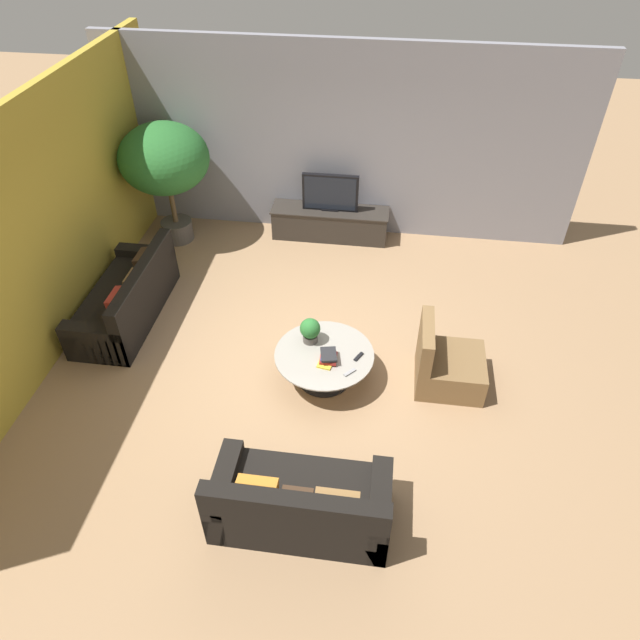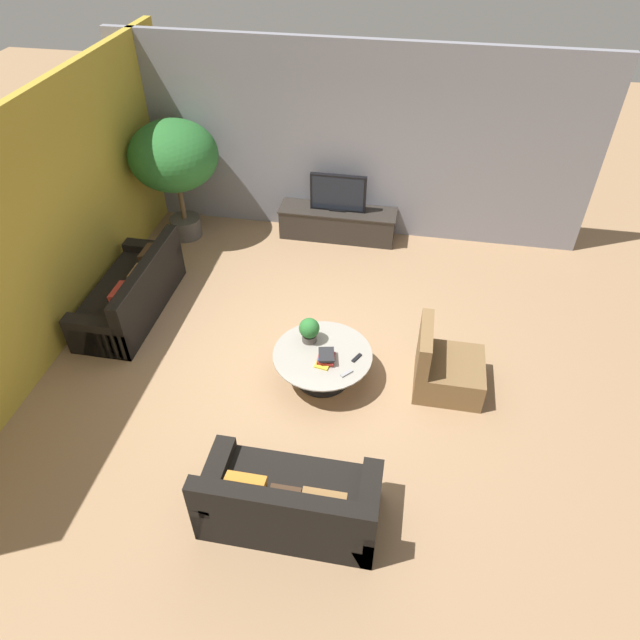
# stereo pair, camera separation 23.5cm
# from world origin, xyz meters

# --- Properties ---
(ground_plane) EXTENTS (24.00, 24.00, 0.00)m
(ground_plane) POSITION_xyz_m (0.00, 0.00, 0.00)
(ground_plane) COLOR #9E7A56
(back_wall_stone) EXTENTS (7.40, 0.12, 3.00)m
(back_wall_stone) POSITION_xyz_m (0.00, 3.26, 1.50)
(back_wall_stone) COLOR gray
(back_wall_stone) RESTS_ON ground
(side_wall_left) EXTENTS (0.12, 7.40, 3.00)m
(side_wall_left) POSITION_xyz_m (-3.26, 0.20, 1.50)
(side_wall_left) COLOR gold
(side_wall_left) RESTS_ON ground
(media_console) EXTENTS (1.90, 0.50, 0.50)m
(media_console) POSITION_xyz_m (-0.11, 2.94, 0.26)
(media_console) COLOR #2D2823
(media_console) RESTS_ON ground
(television) EXTENTS (0.89, 0.13, 0.61)m
(television) POSITION_xyz_m (-0.11, 2.94, 0.80)
(television) COLOR black
(television) RESTS_ON media_console
(coffee_table) EXTENTS (1.19, 1.19, 0.42)m
(coffee_table) POSITION_xyz_m (0.23, -0.30, 0.30)
(coffee_table) COLOR black
(coffee_table) RESTS_ON ground
(couch_by_wall) EXTENTS (0.84, 1.96, 0.84)m
(couch_by_wall) POSITION_xyz_m (-2.59, 0.52, 0.29)
(couch_by_wall) COLOR black
(couch_by_wall) RESTS_ON ground
(couch_near_entry) EXTENTS (1.69, 0.84, 0.84)m
(couch_near_entry) POSITION_xyz_m (0.25, -2.23, 0.29)
(couch_near_entry) COLOR black
(couch_near_entry) RESTS_ON ground
(armchair_wicker) EXTENTS (0.80, 0.76, 0.86)m
(armchair_wicker) POSITION_xyz_m (1.68, -0.15, 0.27)
(armchair_wicker) COLOR brown
(armchair_wicker) RESTS_ON ground
(potted_palm_tall) EXTENTS (1.36, 1.36, 1.93)m
(potted_palm_tall) POSITION_xyz_m (-2.58, 2.53, 1.36)
(potted_palm_tall) COLOR #514C47
(potted_palm_tall) RESTS_ON ground
(potted_plant_tabletop) EXTENTS (0.25, 0.25, 0.33)m
(potted_plant_tabletop) POSITION_xyz_m (0.03, -0.10, 0.59)
(potted_plant_tabletop) COLOR #514C47
(potted_plant_tabletop) RESTS_ON coffee_table
(book_stack) EXTENTS (0.24, 0.31, 0.11)m
(book_stack) POSITION_xyz_m (0.28, -0.41, 0.47)
(book_stack) COLOR gold
(book_stack) RESTS_ON coffee_table
(remote_black) EXTENTS (0.11, 0.16, 0.02)m
(remote_black) POSITION_xyz_m (0.64, -0.30, 0.43)
(remote_black) COLOR black
(remote_black) RESTS_ON coffee_table
(remote_silver) EXTENTS (0.14, 0.14, 0.02)m
(remote_silver) POSITION_xyz_m (0.56, -0.58, 0.43)
(remote_silver) COLOR gray
(remote_silver) RESTS_ON coffee_table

